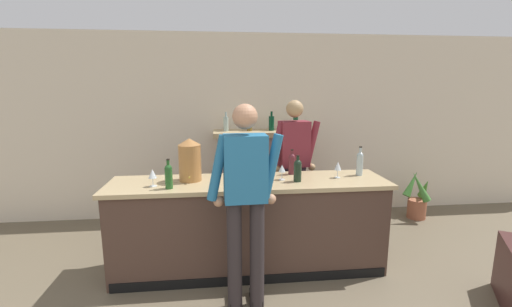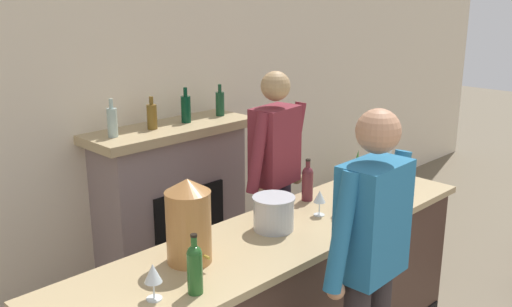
% 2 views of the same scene
% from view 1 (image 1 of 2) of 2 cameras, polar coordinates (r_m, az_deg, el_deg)
% --- Properties ---
extents(wall_back_panel, '(12.00, 0.07, 2.75)m').
position_cam_1_polar(wall_back_panel, '(5.22, -5.32, 4.40)').
color(wall_back_panel, beige).
rests_on(wall_back_panel, ground_plane).
extents(bar_counter, '(2.93, 0.71, 1.00)m').
position_cam_1_polar(bar_counter, '(3.77, -1.07, -11.89)').
color(bar_counter, '#483228').
rests_on(bar_counter, ground_plane).
extents(fireplace_stone, '(1.37, 0.52, 1.63)m').
position_cam_1_polar(fireplace_stone, '(5.12, 0.76, -3.52)').
color(fireplace_stone, gray).
rests_on(fireplace_stone, ground_plane).
extents(potted_plant_corner, '(0.40, 0.48, 0.77)m').
position_cam_1_polar(potted_plant_corner, '(5.78, 25.31, -6.83)').
color(potted_plant_corner, '#A25B3F').
rests_on(potted_plant_corner, ground_plane).
extents(person_customer, '(0.66, 0.31, 1.84)m').
position_cam_1_polar(person_customer, '(2.96, -1.77, -7.65)').
color(person_customer, '#2C2526').
rests_on(person_customer, ground_plane).
extents(person_bartender, '(0.65, 0.34, 1.82)m').
position_cam_1_polar(person_bartender, '(4.30, 6.29, -1.96)').
color(person_bartender, '#3A3044').
rests_on(person_bartender, ground_plane).
extents(copper_dispenser, '(0.24, 0.27, 0.45)m').
position_cam_1_polar(copper_dispenser, '(3.63, -10.97, -0.99)').
color(copper_dispenser, '#B1753D').
rests_on(copper_dispenser, bar_counter).
extents(ice_bucket_steel, '(0.25, 0.25, 0.20)m').
position_cam_1_polar(ice_bucket_steel, '(3.63, -1.35, -2.80)').
color(ice_bucket_steel, silver).
rests_on(ice_bucket_steel, bar_counter).
extents(wine_bottle_cabernet_heavy, '(0.08, 0.08, 0.28)m').
position_cam_1_polar(wine_bottle_cabernet_heavy, '(3.58, 6.95, -2.66)').
color(wine_bottle_cabernet_heavy, black).
rests_on(wine_bottle_cabernet_heavy, bar_counter).
extents(wine_bottle_port_short, '(0.07, 0.07, 0.33)m').
position_cam_1_polar(wine_bottle_port_short, '(3.97, 16.90, -1.45)').
color(wine_bottle_port_short, '#A5B8BA').
rests_on(wine_bottle_port_short, bar_counter).
extents(wine_bottle_rose_blush, '(0.07, 0.07, 0.29)m').
position_cam_1_polar(wine_bottle_rose_blush, '(3.41, -14.36, -3.54)').
color(wine_bottle_rose_blush, '#235623').
rests_on(wine_bottle_rose_blush, bar_counter).
extents(wine_bottle_riesling_slim, '(0.07, 0.07, 0.29)m').
position_cam_1_polar(wine_bottle_riesling_slim, '(3.87, 5.99, -1.58)').
color(wine_bottle_riesling_slim, '#592028').
rests_on(wine_bottle_riesling_slim, bar_counter).
extents(wine_glass_front_right, '(0.08, 0.08, 0.18)m').
position_cam_1_polar(wine_glass_front_right, '(3.52, -16.87, -3.34)').
color(wine_glass_front_right, silver).
rests_on(wine_glass_front_right, bar_counter).
extents(wine_glass_front_left, '(0.07, 0.07, 0.16)m').
position_cam_1_polar(wine_glass_front_left, '(3.62, 4.36, -2.61)').
color(wine_glass_front_left, silver).
rests_on(wine_glass_front_left, bar_counter).
extents(wine_glass_near_bucket, '(0.07, 0.07, 0.18)m').
position_cam_1_polar(wine_glass_near_bucket, '(3.80, 13.48, -2.09)').
color(wine_glass_near_bucket, silver).
rests_on(wine_glass_near_bucket, bar_counter).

